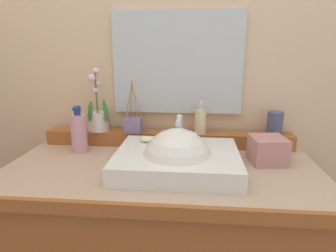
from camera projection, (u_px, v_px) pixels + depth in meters
wall_back at (171, 25)px, 1.39m from camera, size 3.17×0.20×2.75m
back_ledge at (168, 138)px, 1.36m from camera, size 1.13×0.09×0.07m
sink_basin at (177, 162)px, 1.08m from camera, size 0.46×0.37×0.28m
soap_bar at (148, 139)px, 1.19m from camera, size 0.07×0.04×0.02m
potted_plant at (98, 114)px, 1.35m from camera, size 0.11×0.11×0.29m
soap_dispenser at (200, 121)px, 1.31m from camera, size 0.05×0.05×0.15m
tumbler_cup at (275, 123)px, 1.29m from camera, size 0.07×0.07×0.10m
reed_diffuser at (133, 125)px, 1.34m from camera, size 0.09×0.09×0.24m
lotion_bottle at (79, 132)px, 1.26m from camera, size 0.07×0.07×0.20m
tissue_box at (268, 150)px, 1.15m from camera, size 0.15×0.15×0.10m
mirror at (177, 63)px, 1.32m from camera, size 0.59×0.02×0.46m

